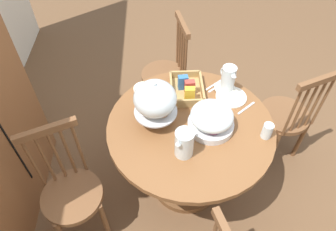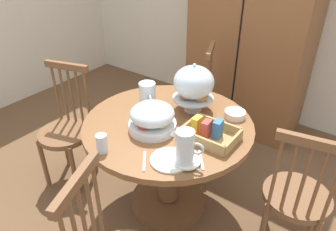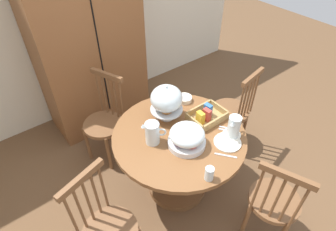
{
  "view_description": "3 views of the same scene",
  "coord_description": "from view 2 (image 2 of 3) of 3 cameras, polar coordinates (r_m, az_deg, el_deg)",
  "views": [
    {
      "loc": [
        -1.28,
        0.26,
        2.32
      ],
      "look_at": [
        0.05,
        0.21,
        0.84
      ],
      "focal_mm": 33.55,
      "sensor_mm": 36.0,
      "label": 1
    },
    {
      "loc": [
        1.07,
        -1.34,
        1.84
      ],
      "look_at": [
        0.05,
        0.06,
        0.79
      ],
      "focal_mm": 33.74,
      "sensor_mm": 36.0,
      "label": 2
    },
    {
      "loc": [
        -1.02,
        -1.17,
        2.37
      ],
      "look_at": [
        0.05,
        0.21,
        0.84
      ],
      "focal_mm": 29.8,
      "sensor_mm": 36.0,
      "label": 3
    }
  ],
  "objects": [
    {
      "name": "dinner_fork",
      "position": [
        1.75,
        6.03,
        -7.97
      ],
      "size": [
        0.12,
        0.14,
        0.01
      ],
      "primitive_type": "cube",
      "rotation": [
        0.0,
        0.0,
        5.37
      ],
      "color": "silver",
      "rests_on": "dining_table"
    },
    {
      "name": "milk_pitcher",
      "position": [
        1.66,
        3.07,
        -6.19
      ],
      "size": [
        0.18,
        0.1,
        0.21
      ],
      "color": "silver",
      "rests_on": "dining_table"
    },
    {
      "name": "dining_table",
      "position": [
        2.19,
        -0.0,
        -6.35
      ],
      "size": [
        1.11,
        1.11,
        0.74
      ],
      "color": "brown",
      "rests_on": "ground_plane"
    },
    {
      "name": "orange_juice_pitcher",
      "position": [
        2.17,
        -3.72,
        3.33
      ],
      "size": [
        0.17,
        0.14,
        0.19
      ],
      "color": "silver",
      "rests_on": "dining_table"
    },
    {
      "name": "drinking_glass",
      "position": [
        1.81,
        -11.87,
        -4.94
      ],
      "size": [
        0.06,
        0.06,
        0.11
      ],
      "primitive_type": "cylinder",
      "color": "silver",
      "rests_on": "dining_table"
    },
    {
      "name": "cereal_bowl",
      "position": [
        2.14,
        12.0,
        0.24
      ],
      "size": [
        0.14,
        0.14,
        0.04
      ],
      "primitive_type": "cylinder",
      "color": "white",
      "rests_on": "dining_table"
    },
    {
      "name": "pastry_stand_with_dome",
      "position": [
        2.1,
        4.66,
        5.69
      ],
      "size": [
        0.28,
        0.28,
        0.34
      ],
      "color": "silver",
      "rests_on": "dining_table"
    },
    {
      "name": "windsor_chair_far_side",
      "position": [
        2.07,
        22.14,
        -13.77
      ],
      "size": [
        0.41,
        0.41,
        0.97
      ],
      "color": "brown",
      "rests_on": "ground_plane"
    },
    {
      "name": "china_plate_small",
      "position": [
        1.71,
        3.35,
        -8.2
      ],
      "size": [
        0.15,
        0.15,
        0.01
      ],
      "primitive_type": "cylinder",
      "color": "white",
      "rests_on": "china_plate_large"
    },
    {
      "name": "ground_plane",
      "position": [
        2.52,
        -1.73,
        -15.75
      ],
      "size": [
        10.0,
        10.0,
        0.0
      ],
      "primitive_type": "plane",
      "color": "brown"
    },
    {
      "name": "fruit_platter_covered",
      "position": [
        1.94,
        -2.85,
        -0.41
      ],
      "size": [
        0.3,
        0.3,
        0.18
      ],
      "color": "silver",
      "rests_on": "dining_table"
    },
    {
      "name": "cereal_basket",
      "position": [
        1.9,
        7.47,
        -3.09
      ],
      "size": [
        0.32,
        0.24,
        0.12
      ],
      "color": "tan",
      "rests_on": "dining_table"
    },
    {
      "name": "table_knife",
      "position": [
        1.74,
        5.04,
        -8.0
      ],
      "size": [
        0.12,
        0.14,
        0.01
      ],
      "primitive_type": "cube",
      "rotation": [
        0.0,
        0.0,
        5.37
      ],
      "color": "silver",
      "rests_on": "dining_table"
    },
    {
      "name": "windsor_chair_by_cabinet",
      "position": [
        2.6,
        -17.86,
        -2.79
      ],
      "size": [
        0.42,
        0.42,
        0.97
      ],
      "color": "brown",
      "rests_on": "ground_plane"
    },
    {
      "name": "windsor_chair_near_window",
      "position": [
        2.92,
        4.42,
        2.72
      ],
      "size": [
        0.43,
        0.44,
        0.97
      ],
      "color": "brown",
      "rests_on": "ground_plane"
    },
    {
      "name": "wooden_armoire",
      "position": [
        3.17,
        14.97,
        14.49
      ],
      "size": [
        1.18,
        0.6,
        1.96
      ],
      "color": "brown",
      "rests_on": "ground_plane"
    },
    {
      "name": "china_plate_large",
      "position": [
        1.73,
        0.38,
        -8.04
      ],
      "size": [
        0.22,
        0.22,
        0.01
      ],
      "primitive_type": "cylinder",
      "color": "white",
      "rests_on": "dining_table"
    },
    {
      "name": "soup_spoon",
      "position": [
        1.73,
        -4.29,
        -8.18
      ],
      "size": [
        0.12,
        0.14,
        0.01
      ],
      "primitive_type": "cube",
      "rotation": [
        0.0,
        0.0,
        5.37
      ],
      "color": "silver",
      "rests_on": "dining_table"
    }
  ]
}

